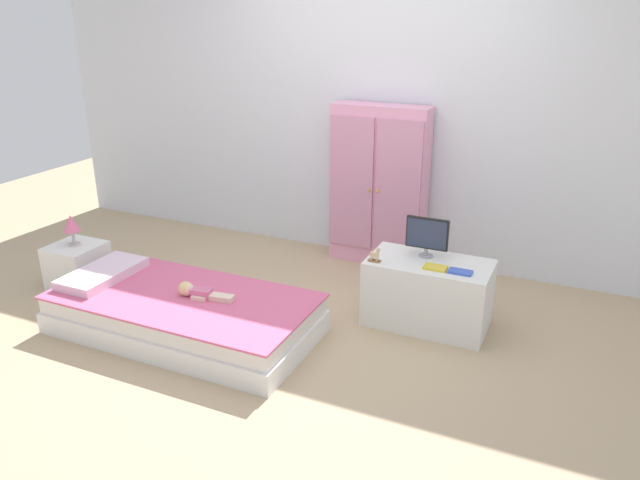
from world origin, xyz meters
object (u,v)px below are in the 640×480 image
object	(u,v)px
bed	(184,314)
tv_stand	(428,293)
wardrobe	(379,186)
rocking_horse_toy	(375,255)
doll	(196,291)
book_blue	(460,272)
tv_monitor	(427,235)
nightstand	(78,266)
table_lamp	(71,225)
book_yellow	(435,267)

from	to	relation	value
bed	tv_stand	size ratio (longest dim) A/B	2.15
wardrobe	rocking_horse_toy	xyz separation A→B (m)	(0.36, -1.07, -0.16)
tv_stand	rocking_horse_toy	xyz separation A→B (m)	(-0.34, -0.15, 0.28)
wardrobe	rocking_horse_toy	distance (m)	1.14
doll	book_blue	bearing A→B (deg)	22.66
tv_monitor	rocking_horse_toy	size ratio (longest dim) A/B	2.79
tv_stand	nightstand	bearing A→B (deg)	-167.92
wardrobe	book_blue	xyz separation A→B (m)	(0.92, -1.02, -0.20)
tv_monitor	rocking_horse_toy	xyz separation A→B (m)	(-0.28, -0.23, -0.11)
table_lamp	tv_stand	size ratio (longest dim) A/B	0.29
doll	nightstand	distance (m)	1.29
book_blue	book_yellow	bearing A→B (deg)	180.00
nightstand	book_blue	distance (m)	2.91
nightstand	wardrobe	xyz separation A→B (m)	(1.94, 1.48, 0.49)
bed	table_lamp	xyz separation A→B (m)	(-1.17, 0.23, 0.39)
table_lamp	tv_stand	xyz separation A→B (m)	(2.63, 0.56, -0.29)
book_blue	rocking_horse_toy	bearing A→B (deg)	-174.61
book_blue	bed	bearing A→B (deg)	-157.76
tv_stand	book_blue	world-z (taller)	book_blue
table_lamp	book_yellow	xyz separation A→B (m)	(2.70, 0.46, -0.05)
table_lamp	doll	bearing A→B (deg)	-9.16
table_lamp	tv_stand	bearing A→B (deg)	12.08
nightstand	book_blue	bearing A→B (deg)	9.18
wardrobe	tv_monitor	distance (m)	1.06
doll	table_lamp	distance (m)	1.30
book_yellow	table_lamp	bearing A→B (deg)	-170.27
nightstand	bed	bearing A→B (deg)	-10.97
tv_stand	tv_monitor	size ratio (longest dim) A/B	2.84
table_lamp	tv_monitor	world-z (taller)	tv_monitor
doll	nightstand	bearing A→B (deg)	170.84
bed	wardrobe	bearing A→B (deg)	65.86
wardrobe	book_blue	world-z (taller)	wardrobe
tv_stand	rocking_horse_toy	distance (m)	0.46
wardrobe	nightstand	bearing A→B (deg)	-142.64
doll	book_blue	size ratio (longest dim) A/B	2.63
book_yellow	book_blue	bearing A→B (deg)	0.00
nightstand	rocking_horse_toy	xyz separation A→B (m)	(2.30, 0.41, 0.34)
book_yellow	book_blue	world-z (taller)	book_yellow
tv_stand	book_yellow	bearing A→B (deg)	-58.59
tv_stand	tv_monitor	distance (m)	0.40
bed	doll	distance (m)	0.20
tv_monitor	tv_stand	bearing A→B (deg)	-56.03
rocking_horse_toy	book_yellow	xyz separation A→B (m)	(0.40, 0.05, -0.04)
tv_stand	table_lamp	bearing A→B (deg)	-167.92
nightstand	tv_monitor	size ratio (longest dim) A/B	1.28
nightstand	wardrobe	bearing A→B (deg)	37.36
doll	rocking_horse_toy	size ratio (longest dim) A/B	3.76
wardrobe	book_yellow	size ratio (longest dim) A/B	8.86
rocking_horse_toy	book_yellow	world-z (taller)	rocking_horse_toy
tv_stand	book_yellow	distance (m)	0.27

